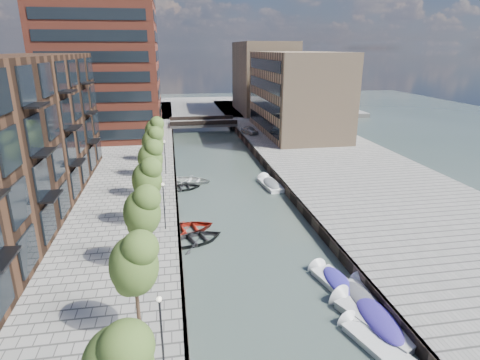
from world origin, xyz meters
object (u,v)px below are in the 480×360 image
object	(u,v)px
tree_5	(153,141)
tree_2	(142,210)
sloop_3	(191,183)
motorboat_1	(363,298)
bridge	(203,123)
tree_6	(154,130)
tree_1	(134,262)
tree_3	(147,178)
sloop_1	(196,242)
tree_4	(150,157)
motorboat_4	(270,184)
motorboat_2	(369,339)
sloop_2	(187,232)
motorboat_3	(371,317)
motorboat_0	(334,281)
car	(250,130)
sloop_4	(183,189)

from	to	relation	value
tree_5	tree_2	bearing A→B (deg)	-90.00
sloop_3	motorboat_1	distance (m)	27.84
bridge	sloop_3	distance (m)	33.25
tree_5	tree_6	world-z (taller)	same
tree_1	tree_6	world-z (taller)	same
tree_1	tree_2	size ratio (longest dim) A/B	1.00
tree_3	sloop_1	size ratio (longest dim) A/B	1.22
bridge	sloop_3	world-z (taller)	bridge
bridge	tree_4	bearing A→B (deg)	-102.00
tree_3	motorboat_4	xyz separation A→B (m)	(13.44, 11.25, -5.10)
tree_6	motorboat_2	size ratio (longest dim) A/B	1.26
tree_4	sloop_2	bearing A→B (deg)	-65.20
tree_4	tree_5	size ratio (longest dim) A/B	1.00
tree_6	motorboat_3	world-z (taller)	tree_6
tree_3	motorboat_0	distance (m)	16.93
tree_2	tree_5	bearing A→B (deg)	90.00
sloop_2	motorboat_3	world-z (taller)	motorboat_3
motorboat_2	tree_5	bearing A→B (deg)	112.92
tree_1	motorboat_0	bearing A→B (deg)	18.09
tree_3	tree_1	bearing A→B (deg)	-90.00
tree_5	tree_6	distance (m)	7.00
motorboat_2	bridge	bearing A→B (deg)	93.67
sloop_3	motorboat_2	size ratio (longest dim) A/B	1.04
bridge	tree_3	xyz separation A→B (m)	(-8.50, -47.00, 3.92)
tree_1	motorboat_0	xyz separation A→B (m)	(12.82, 4.19, -5.12)
car	motorboat_4	bearing A→B (deg)	-116.77
motorboat_2	motorboat_1	bearing A→B (deg)	68.79
bridge	tree_5	bearing A→B (deg)	-104.44
bridge	tree_5	size ratio (longest dim) A/B	2.18
tree_1	motorboat_2	xyz separation A→B (m)	(12.51, -1.59, -5.22)
sloop_3	motorboat_1	xyz separation A→B (m)	(9.61, -26.13, 0.20)
tree_1	sloop_2	xyz separation A→B (m)	(3.10, 14.29, -5.31)
tree_3	motorboat_4	distance (m)	18.25
bridge	sloop_2	bearing A→B (deg)	-96.59
sloop_2	car	world-z (taller)	car
sloop_3	bridge	bearing A→B (deg)	13.68
sloop_4	tree_3	bearing A→B (deg)	156.35
tree_2	tree_6	xyz separation A→B (m)	(0.00, 28.00, 0.00)
tree_1	tree_5	size ratio (longest dim) A/B	1.00
tree_4	motorboat_2	bearing A→B (deg)	-61.02
motorboat_0	motorboat_3	bearing A→B (deg)	-81.68
tree_5	motorboat_0	distance (m)	27.52
tree_4	sloop_3	size ratio (longest dim) A/B	1.22
bridge	sloop_1	xyz separation A→B (m)	(-4.70, -48.90, -1.39)
tree_5	sloop_2	distance (m)	15.02
motorboat_4	tree_4	bearing A→B (deg)	-162.44
tree_1	tree_2	world-z (taller)	same
bridge	sloop_2	size ratio (longest dim) A/B	2.57
sloop_3	tree_2	bearing A→B (deg)	-170.47
motorboat_4	car	size ratio (longest dim) A/B	1.34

